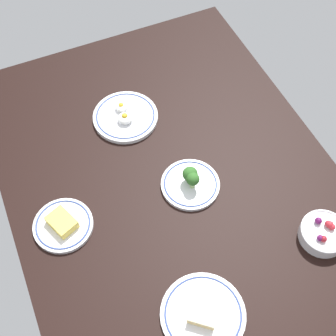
{
  "coord_description": "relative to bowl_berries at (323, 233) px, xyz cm",
  "views": [
    {
      "loc": [
        -73.12,
        32.28,
        128.9
      ],
      "look_at": [
        0.0,
        0.0,
        6.0
      ],
      "focal_mm": 49.48,
      "sensor_mm": 36.0,
      "label": 1
    }
  ],
  "objects": [
    {
      "name": "plate_eggs",
      "position": [
        64.93,
        36.64,
        -1.29
      ],
      "size": [
        22.39,
        22.39,
        5.21
      ],
      "color": "silver",
      "rests_on": "dining_table"
    },
    {
      "name": "bowl_berries",
      "position": [
        0.0,
        0.0,
        0.0
      ],
      "size": [
        13.94,
        13.94,
        6.16
      ],
      "color": "silver",
      "rests_on": "dining_table"
    },
    {
      "name": "plate_broccoli",
      "position": [
        31.41,
        27.68,
        -0.55
      ],
      "size": [
        18.44,
        18.44,
        7.79
      ],
      "color": "silver",
      "rests_on": "dining_table"
    },
    {
      "name": "plate_cheese",
      "position": [
        33.83,
        68.26,
        -1.2
      ],
      "size": [
        17.84,
        17.84,
        4.32
      ],
      "color": "silver",
      "rests_on": "dining_table"
    },
    {
      "name": "plate_sandwich",
      "position": [
        -6.39,
        41.86,
        -1.42
      ],
      "size": [
        22.96,
        22.96,
        4.28
      ],
      "color": "silver",
      "rests_on": "dining_table"
    },
    {
      "name": "dining_table",
      "position": [
        39.06,
        31.96,
        -4.46
      ],
      "size": [
        133.75,
        101.85,
        4.0
      ],
      "primitive_type": "cube",
      "color": "black",
      "rests_on": "ground"
    }
  ]
}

